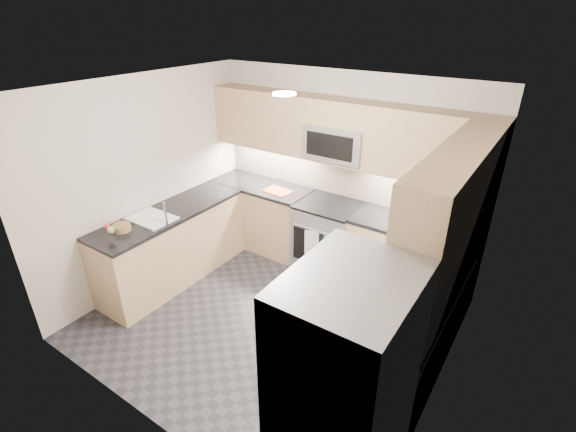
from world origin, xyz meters
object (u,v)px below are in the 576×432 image
Objects in this scene: refrigerator at (344,392)px; cutting_board at (278,191)px; utensil_bowl at (458,229)px; microwave at (337,142)px; gas_range at (328,237)px; fruit_basket at (122,228)px.

refrigerator reaches higher than cutting_board.
refrigerator is 2.49m from utensil_bowl.
utensil_bowl is at bearing -2.57° from microwave.
cutting_board is at bearing -176.40° from gas_range.
microwave reaches higher than fruit_basket.
microwave is at bearing 177.43° from utensil_bowl.
refrigerator is 3.24m from cutting_board.
microwave is 3.85× the size of fruit_basket.
utensil_bowl reaches higher than cutting_board.
refrigerator reaches higher than fruit_basket.
utensil_bowl is 2.29m from cutting_board.
microwave is (0.00, 0.12, 1.24)m from gas_range.
utensil_bowl is 1.27× the size of fruit_basket.
gas_range is at bearing -177.90° from utensil_bowl.
fruit_basket is (-3.08, -1.95, -0.04)m from utensil_bowl.
gas_range is 3.62× the size of utensil_bowl.
microwave reaches higher than cutting_board.
fruit_basket reaches higher than gas_range.
cutting_board reaches higher than gas_range.
refrigerator is at bearing -60.38° from microwave.
microwave reaches higher than utensil_bowl.
refrigerator is (1.45, -2.55, -0.80)m from microwave.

